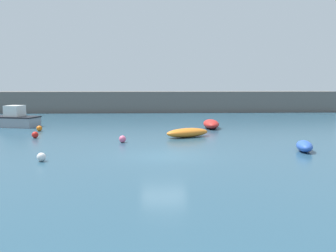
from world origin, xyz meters
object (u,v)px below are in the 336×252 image
object	(u,v)px
mooring_buoy_red	(35,135)
mooring_buoy_pink	(123,139)
open_tender_yellow	(211,124)
fishing_dinghy_green	(304,146)
rowboat_blue_near	(187,133)
mooring_buoy_white	(41,157)
mooring_buoy_orange	(39,128)
motorboat_with_cabin	(12,119)

from	to	relation	value
mooring_buoy_red	mooring_buoy_pink	bearing A→B (deg)	-19.49
open_tender_yellow	mooring_buoy_pink	size ratio (longest dim) A/B	7.02
fishing_dinghy_green	rowboat_blue_near	world-z (taller)	rowboat_blue_near
mooring_buoy_pink	mooring_buoy_white	distance (m)	7.14
mooring_buoy_pink	mooring_buoy_white	bearing A→B (deg)	-122.12
mooring_buoy_red	mooring_buoy_pink	xyz separation A→B (m)	(6.68, -2.36, -0.00)
mooring_buoy_white	mooring_buoy_orange	xyz separation A→B (m)	(-3.72, 12.34, 0.00)
mooring_buoy_white	mooring_buoy_orange	size ratio (longest dim) A/B	0.98
fishing_dinghy_green	motorboat_with_cabin	bearing A→B (deg)	71.42
fishing_dinghy_green	open_tender_yellow	bearing A→B (deg)	31.14
mooring_buoy_red	mooring_buoy_white	size ratio (longest dim) A/B	1.04
motorboat_with_cabin	mooring_buoy_orange	size ratio (longest dim) A/B	11.26
fishing_dinghy_green	mooring_buoy_red	size ratio (longest dim) A/B	4.54
motorboat_with_cabin	rowboat_blue_near	xyz separation A→B (m)	(15.76, -7.49, -0.33)
mooring_buoy_orange	mooring_buoy_red	bearing A→B (deg)	-77.90
open_tender_yellow	mooring_buoy_red	world-z (taller)	open_tender_yellow
motorboat_with_cabin	mooring_buoy_red	world-z (taller)	motorboat_with_cabin
open_tender_yellow	mooring_buoy_orange	size ratio (longest dim) A/B	7.13
rowboat_blue_near	mooring_buoy_white	xyz separation A→B (m)	(-8.52, -8.36, -0.11)
rowboat_blue_near	mooring_buoy_pink	world-z (taller)	rowboat_blue_near
open_tender_yellow	mooring_buoy_red	xyz separation A→B (m)	(-14.08, -5.38, -0.15)
rowboat_blue_near	mooring_buoy_pink	distance (m)	5.27
mooring_buoy_red	mooring_buoy_orange	xyz separation A→B (m)	(-0.84, 3.94, -0.00)
mooring_buoy_red	fishing_dinghy_green	bearing A→B (deg)	-19.17
mooring_buoy_pink	mooring_buoy_white	size ratio (longest dim) A/B	1.04
open_tender_yellow	mooring_buoy_orange	bearing A→B (deg)	98.17
mooring_buoy_pink	mooring_buoy_white	world-z (taller)	mooring_buoy_pink
rowboat_blue_near	mooring_buoy_pink	size ratio (longest dim) A/B	7.60
fishing_dinghy_green	mooring_buoy_white	xyz separation A→B (m)	(-15.00, -2.19, -0.09)
mooring_buoy_white	mooring_buoy_orange	bearing A→B (deg)	106.79
open_tender_yellow	fishing_dinghy_green	size ratio (longest dim) A/B	1.54
motorboat_with_cabin	mooring_buoy_white	xyz separation A→B (m)	(7.23, -15.85, -0.44)
fishing_dinghy_green	mooring_buoy_orange	xyz separation A→B (m)	(-18.72, 10.15, -0.09)
mooring_buoy_red	rowboat_blue_near	bearing A→B (deg)	-0.23
fishing_dinghy_green	mooring_buoy_red	xyz separation A→B (m)	(-17.88, 6.21, -0.08)
fishing_dinghy_green	mooring_buoy_orange	bearing A→B (deg)	74.52
mooring_buoy_pink	mooring_buoy_red	bearing A→B (deg)	160.51
mooring_buoy_pink	mooring_buoy_orange	distance (m)	9.81
open_tender_yellow	fishing_dinghy_green	bearing A→B (deg)	-159.20
mooring_buoy_white	mooring_buoy_orange	world-z (taller)	mooring_buoy_orange
mooring_buoy_white	mooring_buoy_red	bearing A→B (deg)	108.91
mooring_buoy_white	mooring_buoy_pink	bearing A→B (deg)	57.88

